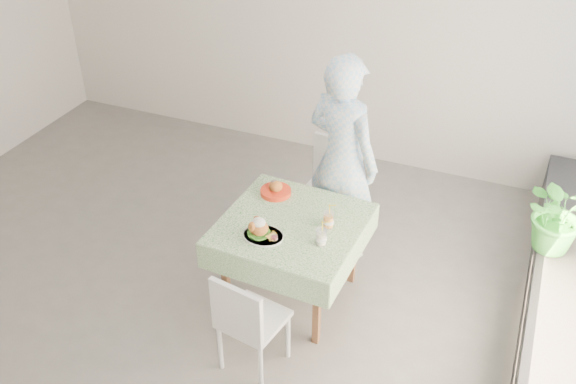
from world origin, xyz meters
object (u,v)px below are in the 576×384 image
at_px(chair_far, 327,212).
at_px(chair_near, 253,337).
at_px(cafe_table, 291,251).
at_px(juice_cup_orange, 328,220).
at_px(main_dish, 261,231).
at_px(potted_plant, 561,214).
at_px(diner, 342,160).

height_order(chair_far, chair_near, chair_far).
relative_size(cafe_table, juice_cup_orange, 4.43).
xyz_separation_m(cafe_table, juice_cup_orange, (0.27, 0.06, 0.34)).
relative_size(cafe_table, main_dish, 3.54).
distance_m(chair_far, potted_plant, 1.93).
xyz_separation_m(main_dish, juice_cup_orange, (0.42, 0.30, 0.01)).
distance_m(cafe_table, diner, 0.88).
bearing_deg(potted_plant, chair_far, 178.87).
bearing_deg(cafe_table, chair_far, 89.52).
bearing_deg(main_dish, chair_near, -72.74).
bearing_deg(chair_far, main_dish, -98.00).
bearing_deg(potted_plant, main_dish, -152.90).
bearing_deg(main_dish, cafe_table, 59.55).
xyz_separation_m(chair_near, potted_plant, (1.85, 1.55, 0.55)).
height_order(chair_far, juice_cup_orange, juice_cup_orange).
bearing_deg(main_dish, potted_plant, 27.10).
bearing_deg(cafe_table, diner, 78.26).
relative_size(chair_near, juice_cup_orange, 3.49).
height_order(diner, main_dish, diner).
distance_m(chair_near, diner, 1.64).
height_order(chair_far, main_dish, chair_far).
height_order(cafe_table, chair_near, chair_near).
distance_m(juice_cup_orange, potted_plant, 1.75).
xyz_separation_m(cafe_table, chair_near, (0.02, -0.77, -0.20)).
relative_size(diner, main_dish, 6.01).
distance_m(chair_far, juice_cup_orange, 0.95).
bearing_deg(cafe_table, potted_plant, 22.82).
distance_m(cafe_table, chair_near, 0.79).
bearing_deg(juice_cup_orange, diner, 100.25).
bearing_deg(potted_plant, chair_near, -139.96).
height_order(cafe_table, chair_far, chair_far).
height_order(main_dish, potted_plant, potted_plant).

